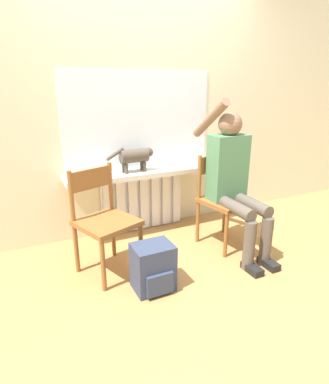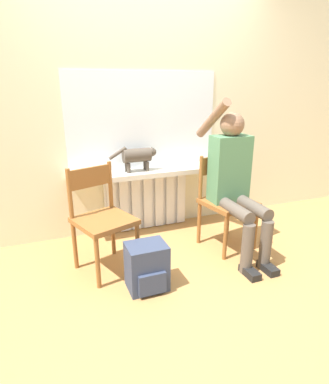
% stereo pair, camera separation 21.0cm
% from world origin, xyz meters
% --- Properties ---
extents(ground_plane, '(12.00, 12.00, 0.00)m').
position_xyz_m(ground_plane, '(0.00, 0.00, 0.00)').
color(ground_plane, '#B27F47').
extents(wall_with_window, '(7.00, 0.06, 2.70)m').
position_xyz_m(wall_with_window, '(0.00, 1.23, 1.35)').
color(wall_with_window, beige).
rests_on(wall_with_window, ground_plane).
extents(radiator, '(0.90, 0.08, 0.62)m').
position_xyz_m(radiator, '(-0.00, 1.15, 0.31)').
color(radiator, white).
rests_on(radiator, ground_plane).
extents(windowsill, '(1.60, 0.30, 0.05)m').
position_xyz_m(windowsill, '(0.00, 1.05, 0.65)').
color(windowsill, silver).
rests_on(windowsill, radiator).
extents(window_glass, '(1.54, 0.01, 0.94)m').
position_xyz_m(window_glass, '(0.00, 1.20, 1.14)').
color(window_glass, white).
rests_on(window_glass, windowsill).
extents(chair_left, '(0.54, 0.54, 0.87)m').
position_xyz_m(chair_left, '(-0.59, 0.51, 0.46)').
color(chair_left, brown).
rests_on(chair_left, ground_plane).
extents(chair_right, '(0.50, 0.50, 0.87)m').
position_xyz_m(chair_right, '(0.57, 0.51, 0.46)').
color(chair_right, brown).
rests_on(chair_right, ground_plane).
extents(person, '(0.36, 1.03, 1.38)m').
position_xyz_m(person, '(0.58, 0.39, 0.71)').
color(person, brown).
rests_on(person, ground_plane).
extents(cat, '(0.48, 0.13, 0.26)m').
position_xyz_m(cat, '(-0.12, 1.04, 0.82)').
color(cat, '#4C4238').
rests_on(cat, windowsill).
extents(backpack, '(0.30, 0.27, 0.36)m').
position_xyz_m(backpack, '(-0.34, 0.10, 0.18)').
color(backpack, '#333D56').
rests_on(backpack, ground_plane).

